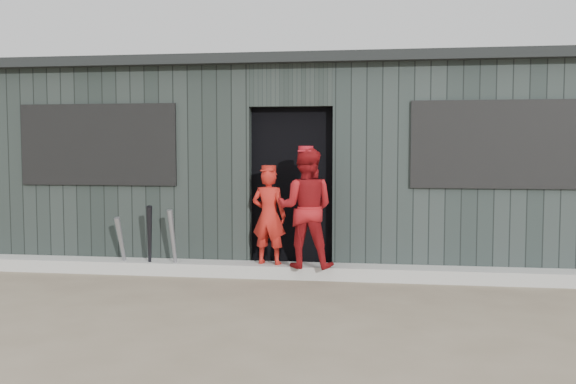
% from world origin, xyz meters
% --- Properties ---
extents(ground, '(80.00, 80.00, 0.00)m').
position_xyz_m(ground, '(0.00, 0.00, 0.00)').
color(ground, '#6D5E4B').
rests_on(ground, ground).
extents(curb, '(8.00, 0.36, 0.15)m').
position_xyz_m(curb, '(0.00, 1.82, 0.07)').
color(curb, '#A6A6A1').
rests_on(curb, ground).
extents(bat_left, '(0.09, 0.29, 0.70)m').
position_xyz_m(bat_left, '(-2.00, 1.72, 0.35)').
color(bat_left, gray).
rests_on(bat_left, ground).
extents(bat_mid, '(0.12, 0.21, 0.79)m').
position_xyz_m(bat_mid, '(-1.36, 1.70, 0.40)').
color(bat_mid, gray).
rests_on(bat_mid, ground).
extents(bat_right, '(0.17, 0.29, 0.84)m').
position_xyz_m(bat_right, '(-1.64, 1.68, 0.42)').
color(bat_right, black).
rests_on(bat_right, ground).
extents(player_red_left, '(0.45, 0.34, 1.13)m').
position_xyz_m(player_red_left, '(-0.23, 1.81, 0.72)').
color(player_red_left, red).
rests_on(player_red_left, curb).
extents(player_red_right, '(0.68, 0.54, 1.36)m').
position_xyz_m(player_red_right, '(0.22, 1.67, 0.83)').
color(player_red_right, maroon).
rests_on(player_red_right, curb).
extents(player_grey_back, '(0.70, 0.52, 1.31)m').
position_xyz_m(player_grey_back, '(0.42, 2.41, 0.65)').
color(player_grey_back, '#A8A8A8').
rests_on(player_grey_back, ground).
extents(dugout, '(8.30, 3.30, 2.62)m').
position_xyz_m(dugout, '(0.00, 3.50, 1.29)').
color(dugout, black).
rests_on(dugout, ground).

